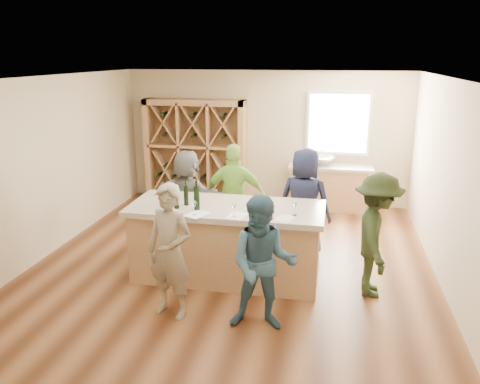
% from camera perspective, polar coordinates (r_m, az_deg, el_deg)
% --- Properties ---
extents(floor, '(6.00, 7.00, 0.10)m').
position_cam_1_polar(floor, '(7.20, -1.11, -9.59)').
color(floor, brown).
rests_on(floor, ground).
extents(ceiling, '(6.00, 7.00, 0.10)m').
position_cam_1_polar(ceiling, '(6.48, -1.25, 14.12)').
color(ceiling, white).
rests_on(ceiling, ground).
extents(wall_back, '(6.00, 0.10, 2.80)m').
position_cam_1_polar(wall_back, '(10.11, 3.20, 6.68)').
color(wall_back, beige).
rests_on(wall_back, ground).
extents(wall_front, '(6.00, 0.10, 2.80)m').
position_cam_1_polar(wall_front, '(3.55, -14.00, -12.98)').
color(wall_front, beige).
rests_on(wall_front, ground).
extents(wall_left, '(0.10, 7.00, 2.80)m').
position_cam_1_polar(wall_left, '(7.92, -23.29, 2.60)').
color(wall_left, beige).
rests_on(wall_left, ground).
extents(wall_right, '(0.10, 7.00, 2.80)m').
position_cam_1_polar(wall_right, '(6.75, 25.01, 0.17)').
color(wall_right, beige).
rests_on(wall_right, ground).
extents(window_frame, '(1.30, 0.06, 1.30)m').
position_cam_1_polar(window_frame, '(9.88, 11.89, 8.18)').
color(window_frame, white).
rests_on(window_frame, wall_back).
extents(window_pane, '(1.18, 0.01, 1.18)m').
position_cam_1_polar(window_pane, '(9.85, 11.89, 8.15)').
color(window_pane, white).
rests_on(window_pane, wall_back).
extents(wine_rack, '(2.20, 0.45, 2.20)m').
position_cam_1_polar(wine_rack, '(10.22, -5.44, 5.02)').
color(wine_rack, tan).
rests_on(wine_rack, floor).
extents(back_counter_base, '(1.60, 0.58, 0.86)m').
position_cam_1_polar(back_counter_base, '(9.89, 10.87, 0.41)').
color(back_counter_base, tan).
rests_on(back_counter_base, floor).
extents(back_counter_top, '(1.70, 0.62, 0.06)m').
position_cam_1_polar(back_counter_top, '(9.77, 11.01, 3.00)').
color(back_counter_top, '#B5A994').
rests_on(back_counter_top, back_counter_base).
extents(sink, '(0.54, 0.54, 0.19)m').
position_cam_1_polar(sink, '(9.75, 9.88, 3.77)').
color(sink, silver).
rests_on(sink, back_counter_top).
extents(faucet, '(0.02, 0.02, 0.30)m').
position_cam_1_polar(faucet, '(9.91, 9.93, 4.31)').
color(faucet, silver).
rests_on(faucet, back_counter_top).
extents(tasting_counter_base, '(2.60, 1.00, 1.00)m').
position_cam_1_polar(tasting_counter_base, '(6.74, -1.61, -6.37)').
color(tasting_counter_base, tan).
rests_on(tasting_counter_base, floor).
extents(tasting_counter_top, '(2.72, 1.12, 0.08)m').
position_cam_1_polar(tasting_counter_top, '(6.55, -1.65, -2.02)').
color(tasting_counter_top, '#B5A994').
rests_on(tasting_counter_top, tasting_counter_base).
extents(wine_bottle_a, '(0.08, 0.08, 0.30)m').
position_cam_1_polar(wine_bottle_a, '(6.62, -9.05, -0.30)').
color(wine_bottle_a, black).
rests_on(wine_bottle_a, tasting_counter_top).
extents(wine_bottle_b, '(0.08, 0.08, 0.29)m').
position_cam_1_polar(wine_bottle_b, '(6.44, -7.76, -0.76)').
color(wine_bottle_b, black).
rests_on(wine_bottle_b, tasting_counter_top).
extents(wine_bottle_c, '(0.08, 0.08, 0.27)m').
position_cam_1_polar(wine_bottle_c, '(6.57, -6.59, -0.44)').
color(wine_bottle_c, black).
rests_on(wine_bottle_c, tasting_counter_top).
extents(wine_bottle_d, '(0.11, 0.11, 0.33)m').
position_cam_1_polar(wine_bottle_d, '(6.35, -5.28, -0.74)').
color(wine_bottle_d, black).
rests_on(wine_bottle_d, tasting_counter_top).
extents(wine_glass_a, '(0.08, 0.08, 0.18)m').
position_cam_1_polar(wine_glass_a, '(6.16, -5.60, -2.02)').
color(wine_glass_a, white).
rests_on(wine_glass_a, tasting_counter_top).
extents(wine_glass_b, '(0.07, 0.07, 0.16)m').
position_cam_1_polar(wine_glass_b, '(6.06, -0.71, -2.36)').
color(wine_glass_b, white).
rests_on(wine_glass_b, tasting_counter_top).
extents(wine_glass_c, '(0.08, 0.08, 0.16)m').
position_cam_1_polar(wine_glass_c, '(6.00, 3.98, -2.58)').
color(wine_glass_c, white).
rests_on(wine_glass_c, tasting_counter_top).
extents(wine_glass_d, '(0.09, 0.09, 0.17)m').
position_cam_1_polar(wine_glass_d, '(6.25, 2.50, -1.72)').
color(wine_glass_d, white).
rests_on(wine_glass_d, tasting_counter_top).
extents(wine_glass_e, '(0.07, 0.07, 0.16)m').
position_cam_1_polar(wine_glass_e, '(6.16, 6.69, -2.14)').
color(wine_glass_e, white).
rests_on(wine_glass_e, tasting_counter_top).
extents(tasting_menu_a, '(0.33, 0.38, 0.00)m').
position_cam_1_polar(tasting_menu_a, '(6.21, -5.29, -2.71)').
color(tasting_menu_a, white).
rests_on(tasting_menu_a, tasting_counter_top).
extents(tasting_menu_b, '(0.28, 0.35, 0.00)m').
position_cam_1_polar(tasting_menu_b, '(6.13, -0.36, -2.90)').
color(tasting_menu_b, white).
rests_on(tasting_menu_b, tasting_counter_top).
extents(tasting_menu_c, '(0.30, 0.34, 0.00)m').
position_cam_1_polar(tasting_menu_c, '(6.06, 5.45, -3.23)').
color(tasting_menu_c, white).
rests_on(tasting_menu_c, tasting_counter_top).
extents(person_near_left, '(0.71, 0.59, 1.68)m').
position_cam_1_polar(person_near_left, '(5.72, -8.54, -7.17)').
color(person_near_left, gray).
rests_on(person_near_left, floor).
extents(person_near_right, '(0.82, 0.49, 1.62)m').
position_cam_1_polar(person_near_right, '(5.41, 2.83, -8.79)').
color(person_near_right, '#335972').
rests_on(person_near_right, floor).
extents(person_server, '(0.50, 1.08, 1.67)m').
position_cam_1_polar(person_server, '(6.40, 16.28, -5.09)').
color(person_server, '#263319').
rests_on(person_server, floor).
extents(person_far_mid, '(1.07, 0.62, 1.75)m').
position_cam_1_polar(person_far_mid, '(7.62, -0.66, -0.61)').
color(person_far_mid, '#8CC64C').
rests_on(person_far_mid, floor).
extents(person_far_right, '(0.96, 0.75, 1.73)m').
position_cam_1_polar(person_far_right, '(7.46, 7.84, -1.23)').
color(person_far_right, '#191E38').
rests_on(person_far_right, floor).
extents(person_far_left, '(1.58, 1.06, 1.61)m').
position_cam_1_polar(person_far_left, '(7.94, -6.39, -0.57)').
color(person_far_left, slate).
rests_on(person_far_left, floor).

